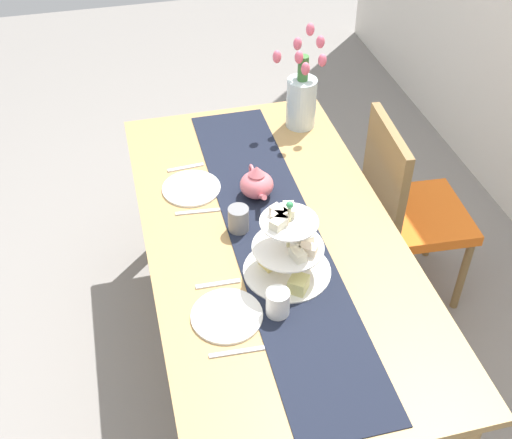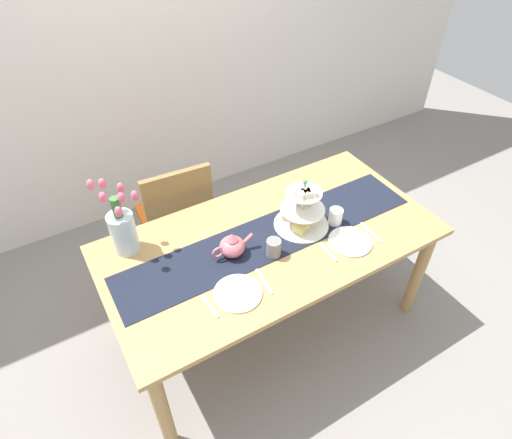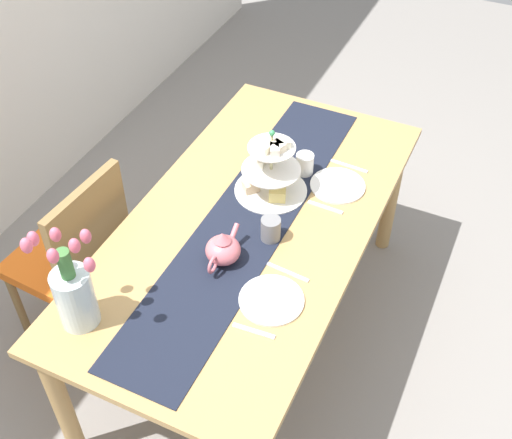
# 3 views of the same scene
# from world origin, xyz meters

# --- Properties ---
(ground_plane) EXTENTS (8.00, 8.00, 0.00)m
(ground_plane) POSITION_xyz_m (0.00, 0.00, 0.00)
(ground_plane) COLOR gray
(room_wall_rear) EXTENTS (6.00, 0.08, 2.60)m
(room_wall_rear) POSITION_xyz_m (0.00, 1.55, 1.30)
(room_wall_rear) COLOR silver
(room_wall_rear) RESTS_ON ground_plane
(dining_table) EXTENTS (1.79, 0.91, 0.73)m
(dining_table) POSITION_xyz_m (0.00, 0.00, 0.63)
(dining_table) COLOR tan
(dining_table) RESTS_ON ground_plane
(chair_left) EXTENTS (0.45, 0.45, 0.91)m
(chair_left) POSITION_xyz_m (-0.28, 0.68, 0.50)
(chair_left) COLOR olive
(chair_left) RESTS_ON ground_plane
(table_runner) EXTENTS (1.69, 0.32, 0.00)m
(table_runner) POSITION_xyz_m (0.00, 0.01, 0.73)
(table_runner) COLOR black
(table_runner) RESTS_ON dining_table
(tiered_cake_stand) EXTENTS (0.30, 0.30, 0.30)m
(tiered_cake_stand) POSITION_xyz_m (0.20, 0.00, 0.83)
(tiered_cake_stand) COLOR beige
(tiered_cake_stand) RESTS_ON table_runner
(teapot) EXTENTS (0.24, 0.13, 0.14)m
(teapot) POSITION_xyz_m (-0.23, 0.00, 0.79)
(teapot) COLOR #D66B75
(teapot) RESTS_ON table_runner
(tulip_vase) EXTENTS (0.20, 0.23, 0.44)m
(tulip_vase) POSITION_xyz_m (-0.68, 0.31, 0.88)
(tulip_vase) COLOR silver
(tulip_vase) RESTS_ON dining_table
(dinner_plate_left) EXTENTS (0.23, 0.23, 0.01)m
(dinner_plate_left) POSITION_xyz_m (-0.33, -0.24, 0.73)
(dinner_plate_left) COLOR white
(dinner_plate_left) RESTS_ON dining_table
(fork_left) EXTENTS (0.03, 0.15, 0.01)m
(fork_left) POSITION_xyz_m (-0.48, -0.24, 0.73)
(fork_left) COLOR silver
(fork_left) RESTS_ON dining_table
(knife_left) EXTENTS (0.03, 0.17, 0.01)m
(knife_left) POSITION_xyz_m (-0.19, -0.24, 0.73)
(knife_left) COLOR silver
(knife_left) RESTS_ON dining_table
(dinner_plate_right) EXTENTS (0.23, 0.23, 0.01)m
(dinner_plate_right) POSITION_xyz_m (0.34, -0.24, 0.73)
(dinner_plate_right) COLOR white
(dinner_plate_right) RESTS_ON dining_table
(fork_right) EXTENTS (0.02, 0.15, 0.01)m
(fork_right) POSITION_xyz_m (0.20, -0.24, 0.73)
(fork_right) COLOR silver
(fork_right) RESTS_ON dining_table
(knife_right) EXTENTS (0.02, 0.17, 0.01)m
(knife_right) POSITION_xyz_m (0.49, -0.24, 0.73)
(knife_right) COLOR silver
(knife_right) RESTS_ON dining_table
(mug_grey) EXTENTS (0.08, 0.08, 0.09)m
(mug_grey) POSITION_xyz_m (-0.06, -0.11, 0.78)
(mug_grey) COLOR slate
(mug_grey) RESTS_ON table_runner
(mug_white_text) EXTENTS (0.08, 0.08, 0.09)m
(mug_white_text) POSITION_xyz_m (0.36, -0.08, 0.78)
(mug_white_text) COLOR white
(mug_white_text) RESTS_ON dining_table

